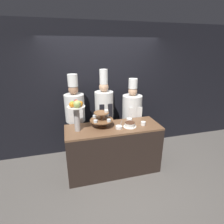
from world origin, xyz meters
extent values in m
plane|color=#5B5651|center=(0.00, 0.00, 0.00)|extent=(14.00, 14.00, 0.00)
cube|color=black|center=(0.00, 1.25, 1.40)|extent=(10.00, 0.06, 2.80)
cube|color=black|center=(0.00, 0.32, 0.45)|extent=(1.74, 0.63, 0.90)
cube|color=brown|center=(0.00, 0.32, 0.92)|extent=(1.74, 0.63, 0.03)
cylinder|color=brown|center=(-0.21, 0.38, 0.94)|extent=(0.19, 0.19, 0.02)
cylinder|color=brown|center=(-0.21, 0.38, 1.07)|extent=(0.04, 0.04, 0.27)
cylinder|color=brown|center=(-0.21, 0.38, 1.06)|extent=(0.42, 0.42, 0.02)
cylinder|color=brown|center=(-0.21, 0.38, 1.20)|extent=(0.27, 0.27, 0.02)
cylinder|color=silver|center=(-0.10, 0.26, 1.09)|extent=(0.07, 0.07, 0.04)
cylinder|color=gold|center=(-0.10, 0.26, 1.09)|extent=(0.06, 0.06, 0.03)
cylinder|color=silver|center=(-0.08, 0.49, 1.09)|extent=(0.07, 0.07, 0.04)
cylinder|color=beige|center=(-0.08, 0.49, 1.09)|extent=(0.06, 0.06, 0.03)
cylinder|color=silver|center=(-0.31, 0.51, 1.09)|extent=(0.07, 0.07, 0.04)
cylinder|color=green|center=(-0.31, 0.51, 1.09)|extent=(0.06, 0.06, 0.03)
cylinder|color=silver|center=(-0.33, 0.28, 1.09)|extent=(0.07, 0.07, 0.04)
cylinder|color=red|center=(-0.33, 0.28, 1.09)|extent=(0.06, 0.06, 0.03)
cylinder|color=white|center=(-0.12, 0.37, 1.23)|extent=(0.07, 0.07, 0.04)
cylinder|color=#B2ADA8|center=(-0.64, 0.32, 1.15)|extent=(0.10, 0.10, 0.43)
cylinder|color=white|center=(-0.64, 0.32, 1.37)|extent=(0.30, 0.30, 0.01)
sphere|color=orange|center=(-0.57, 0.33, 1.42)|extent=(0.08, 0.08, 0.08)
sphere|color=red|center=(-0.63, 0.40, 1.42)|extent=(0.09, 0.09, 0.09)
sphere|color=#84B742|center=(-0.70, 0.37, 1.42)|extent=(0.08, 0.08, 0.08)
sphere|color=orange|center=(-0.71, 0.29, 1.42)|extent=(0.09, 0.09, 0.09)
sphere|color=#ADC160|center=(-0.62, 0.25, 1.44)|extent=(0.12, 0.12, 0.12)
cylinder|color=white|center=(0.29, 0.24, 0.94)|extent=(0.24, 0.24, 0.01)
cylinder|color=white|center=(0.29, 0.24, 0.98)|extent=(0.19, 0.19, 0.07)
cylinder|color=#472819|center=(0.29, 0.24, 1.02)|extent=(0.18, 0.18, 0.01)
cylinder|color=white|center=(0.55, 0.25, 0.97)|extent=(0.09, 0.09, 0.07)
cylinder|color=white|center=(0.07, 0.22, 0.96)|extent=(0.12, 0.12, 0.05)
cylinder|color=#BCBCC1|center=(0.11, 0.22, 1.03)|extent=(0.05, 0.01, 0.11)
cylinder|color=white|center=(0.38, 0.51, 0.96)|extent=(0.11, 0.11, 0.05)
cylinder|color=#BCBCC1|center=(0.41, 0.51, 1.03)|extent=(0.05, 0.01, 0.11)
cube|color=black|center=(-0.64, 0.87, 0.45)|extent=(0.29, 0.16, 0.90)
cylinder|color=silver|center=(-0.64, 0.87, 1.18)|extent=(0.39, 0.39, 0.54)
cube|color=white|center=(-0.64, 0.68, 1.07)|extent=(0.27, 0.01, 0.35)
sphere|color=#A37556|center=(-0.64, 0.87, 1.54)|extent=(0.19, 0.19, 0.19)
cylinder|color=white|center=(-0.64, 0.87, 1.72)|extent=(0.19, 0.19, 0.23)
cube|color=black|center=(-0.05, 0.87, 0.46)|extent=(0.28, 0.16, 0.92)
cylinder|color=silver|center=(-0.05, 0.87, 1.19)|extent=(0.38, 0.38, 0.55)
cube|color=black|center=(-0.05, 0.69, 1.08)|extent=(0.26, 0.01, 0.35)
sphere|color=tan|center=(-0.05, 0.87, 1.56)|extent=(0.19, 0.19, 0.19)
cylinder|color=white|center=(-0.05, 0.87, 1.76)|extent=(0.16, 0.16, 0.28)
cube|color=#38332D|center=(0.57, 0.87, 0.41)|extent=(0.31, 0.17, 0.82)
cylinder|color=silver|center=(0.57, 0.87, 1.08)|extent=(0.42, 0.42, 0.53)
cube|color=white|center=(0.57, 0.67, 0.97)|extent=(0.29, 0.01, 0.34)
sphere|color=tan|center=(0.57, 0.87, 1.44)|extent=(0.19, 0.19, 0.19)
cylinder|color=white|center=(0.57, 0.87, 1.60)|extent=(0.18, 0.18, 0.20)
camera|label=1|loc=(-0.77, -2.48, 2.27)|focal=28.00mm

